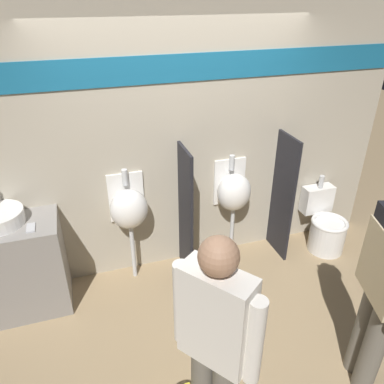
# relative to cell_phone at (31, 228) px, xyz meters

# --- Properties ---
(ground_plane) EXTENTS (16.00, 16.00, 0.00)m
(ground_plane) POSITION_rel_cell_phone_xyz_m (1.41, -0.21, -0.92)
(ground_plane) COLOR #997F5B
(display_wall) EXTENTS (4.59, 0.07, 2.70)m
(display_wall) POSITION_rel_cell_phone_xyz_m (1.41, 0.39, 0.44)
(display_wall) COLOR #B2A893
(display_wall) RESTS_ON ground_plane
(sink_counter) EXTENTS (1.04, 0.52, 0.92)m
(sink_counter) POSITION_rel_cell_phone_xyz_m (-0.31, 0.10, -0.47)
(sink_counter) COLOR gray
(sink_counter) RESTS_ON ground_plane
(cell_phone) EXTENTS (0.07, 0.14, 0.01)m
(cell_phone) POSITION_rel_cell_phone_xyz_m (0.00, 0.00, 0.00)
(cell_phone) COLOR #B7B7BC
(cell_phone) RESTS_ON sink_counter
(divider_near_counter) EXTENTS (0.03, 0.42, 1.40)m
(divider_near_counter) POSITION_rel_cell_phone_xyz_m (1.41, 0.15, -0.22)
(divider_near_counter) COLOR black
(divider_near_counter) RESTS_ON ground_plane
(divider_mid) EXTENTS (0.03, 0.42, 1.40)m
(divider_mid) POSITION_rel_cell_phone_xyz_m (2.51, 0.15, -0.22)
(divider_mid) COLOR black
(divider_mid) RESTS_ON ground_plane
(urinal_near_counter) EXTENTS (0.37, 0.29, 1.20)m
(urinal_near_counter) POSITION_rel_cell_phone_xyz_m (0.86, 0.23, -0.10)
(urinal_near_counter) COLOR silver
(urinal_near_counter) RESTS_ON ground_plane
(urinal_far) EXTENTS (0.37, 0.29, 1.20)m
(urinal_far) POSITION_rel_cell_phone_xyz_m (1.96, 0.23, -0.10)
(urinal_far) COLOR silver
(urinal_far) RESTS_ON ground_plane
(toilet) EXTENTS (0.41, 0.58, 0.83)m
(toilet) POSITION_rel_cell_phone_xyz_m (3.06, 0.05, -0.65)
(toilet) COLOR white
(toilet) RESTS_ON ground_plane
(person_with_lanyard) EXTENTS (0.39, 0.48, 1.64)m
(person_with_lanyard) POSITION_rel_cell_phone_xyz_m (1.07, -1.54, -0.02)
(person_with_lanyard) COLOR #666056
(person_with_lanyard) RESTS_ON ground_plane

